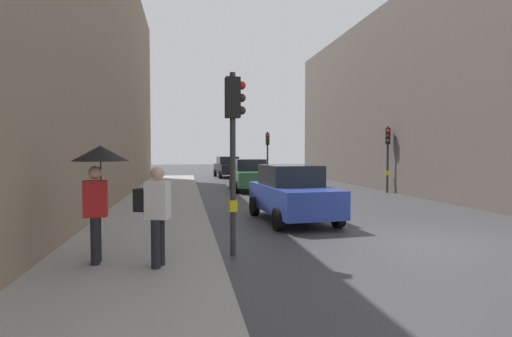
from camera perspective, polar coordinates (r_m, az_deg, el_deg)
ground_plane at (r=10.65m, az=23.53°, el=-9.66°), size 120.00×120.00×0.00m
sidewalk_kerb at (r=14.85m, az=-13.80°, el=-5.82°), size 3.34×40.00×0.16m
building_facade_right at (r=28.06m, az=27.37°, el=8.28°), size 12.00×27.03×10.37m
traffic_light_far_median at (r=29.20m, az=1.65°, el=3.02°), size 0.24×0.43×3.62m
traffic_light_near_left at (r=8.44m, az=-3.17°, el=5.48°), size 0.44×0.26×3.83m
traffic_light_mid_street at (r=22.40m, az=18.19°, el=2.92°), size 0.34×0.45×3.52m
car_dark_suv at (r=34.15m, az=-4.01°, el=0.22°), size 2.27×4.32×1.76m
car_green_estate at (r=22.50m, az=-0.89°, el=-0.92°), size 2.05×4.22×1.76m
car_blue_van at (r=12.76m, az=5.13°, el=-3.50°), size 2.28×4.33×1.76m
pedestrian_with_umbrella at (r=7.79m, az=-21.39°, el=-0.34°), size 1.00×1.00×2.14m
pedestrian_with_black_backpack at (r=7.31m, az=-14.10°, el=-5.75°), size 0.66×0.46×1.77m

